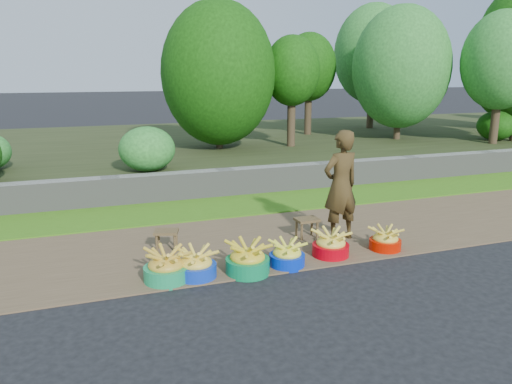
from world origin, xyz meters
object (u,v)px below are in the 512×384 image
object	(u,v)px
basin_d	(287,255)
stool_left	(166,234)
basin_f	(385,240)
stool_right	(307,222)
basin_b	(196,265)
vendor_woman	(341,186)
basin_c	(248,260)
basin_e	(331,245)
basin_a	(166,267)

from	to	relation	value
basin_d	stool_left	size ratio (longest dim) A/B	1.19
basin_f	stool_right	bearing A→B (deg)	134.65
basin_b	stool_right	bearing A→B (deg)	24.70
basin_f	vendor_woman	distance (m)	1.01
basin_c	basin_f	xyz separation A→B (m)	(2.10, 0.13, -0.04)
basin_b	stool_right	xyz separation A→B (m)	(1.91, 0.88, 0.09)
basin_e	vendor_woman	size ratio (longest dim) A/B	0.30
basin_e	basin_d	bearing A→B (deg)	-170.32
stool_left	stool_right	distance (m)	2.09
basin_f	stool_right	world-z (taller)	basin_f
basin_f	vendor_woman	bearing A→B (deg)	122.88
basin_e	stool_right	xyz separation A→B (m)	(0.02, 0.79, 0.09)
basin_c	basin_b	bearing A→B (deg)	172.75
basin_f	stool_right	xyz separation A→B (m)	(-0.82, 0.83, 0.11)
basin_b	basin_c	size ratio (longest dim) A/B	0.91
basin_f	stool_right	size ratio (longest dim) A/B	1.29
basin_a	vendor_woman	bearing A→B (deg)	13.50
stool_right	vendor_woman	xyz separation A→B (m)	(0.42, -0.22, 0.58)
basin_c	basin_d	xyz separation A→B (m)	(0.56, 0.05, -0.03)
stool_right	vendor_woman	world-z (taller)	vendor_woman
basin_a	basin_e	bearing A→B (deg)	1.78
basin_d	basin_b	bearing A→B (deg)	178.40
basin_c	stool_right	bearing A→B (deg)	37.02
basin_a	basin_b	world-z (taller)	basin_a
basin_c	basin_e	bearing A→B (deg)	7.58
basin_b	basin_d	bearing A→B (deg)	-1.60
stool_left	vendor_woman	xyz separation A→B (m)	(2.51, -0.39, 0.59)
basin_f	basin_a	bearing A→B (deg)	-179.42
basin_c	stool_left	xyz separation A→B (m)	(-0.81, 1.13, 0.07)
basin_b	stool_right	size ratio (longest dim) A/B	1.46
stool_left	vendor_woman	bearing A→B (deg)	-8.79
basin_a	basin_f	world-z (taller)	basin_a
basin_e	vendor_woman	world-z (taller)	vendor_woman
basin_b	basin_f	xyz separation A→B (m)	(2.73, 0.05, -0.02)
basin_d	stool_right	bearing A→B (deg)	51.82
stool_left	vendor_woman	world-z (taller)	vendor_woman
basin_e	basin_a	bearing A→B (deg)	-178.22
basin_e	stool_left	bearing A→B (deg)	154.94
basin_a	stool_left	distance (m)	1.05
basin_c	basin_d	distance (m)	0.56
stool_left	stool_right	xyz separation A→B (m)	(2.08, -0.17, 0.01)
basin_b	vendor_woman	distance (m)	2.52
basin_a	basin_b	xyz separation A→B (m)	(0.36, -0.02, -0.01)
basin_c	stool_right	xyz separation A→B (m)	(1.27, 0.96, 0.07)
basin_b	vendor_woman	world-z (taller)	vendor_woman
stool_right	basin_c	bearing A→B (deg)	-142.98
basin_a	basin_d	distance (m)	1.55
basin_b	basin_e	bearing A→B (deg)	2.59
basin_d	basin_e	distance (m)	0.71
basin_c	basin_f	distance (m)	2.10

